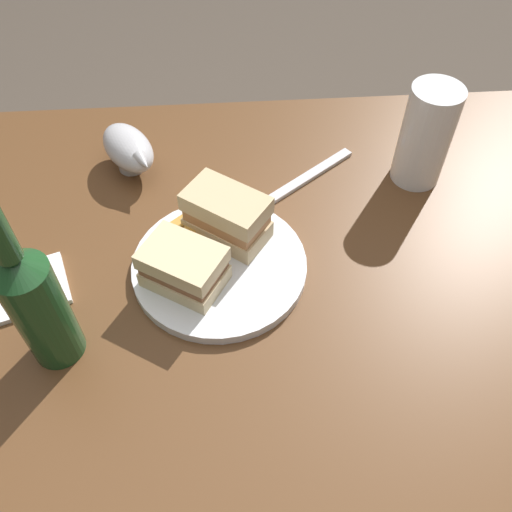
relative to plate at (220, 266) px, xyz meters
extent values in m
plane|color=#4C4238|center=(0.10, -0.01, -0.73)|extent=(6.00, 6.00, 0.00)
cube|color=brown|center=(0.10, -0.01, -0.37)|extent=(1.05, 0.80, 0.72)
cylinder|color=white|center=(0.00, 0.00, 0.00)|extent=(0.24, 0.24, 0.02)
cube|color=#CCB284|center=(0.01, 0.05, 0.02)|extent=(0.13, 0.12, 0.03)
cube|color=#B27A4C|center=(0.01, 0.05, 0.05)|extent=(0.12, 0.11, 0.02)
cube|color=#CCB284|center=(0.01, 0.05, 0.07)|extent=(0.13, 0.12, 0.03)
cube|color=beige|center=(-0.05, -0.03, 0.02)|extent=(0.13, 0.12, 0.02)
cube|color=#8C5B3D|center=(-0.05, -0.03, 0.04)|extent=(0.12, 0.11, 0.01)
cube|color=beige|center=(-0.05, -0.03, 0.06)|extent=(0.13, 0.12, 0.02)
cube|color=gold|center=(-0.06, 0.06, 0.02)|extent=(0.05, 0.05, 0.02)
cube|color=gold|center=(-0.02, 0.05, 0.02)|extent=(0.05, 0.02, 0.02)
cube|color=#B77F33|center=(-0.02, 0.04, 0.02)|extent=(0.04, 0.03, 0.02)
cylinder|color=white|center=(0.32, 0.17, 0.07)|extent=(0.08, 0.08, 0.16)
cylinder|color=gold|center=(0.32, 0.17, 0.05)|extent=(0.07, 0.07, 0.11)
cylinder|color=#B7B7BC|center=(-0.14, 0.22, 0.00)|extent=(0.04, 0.04, 0.02)
ellipsoid|color=#B7B7BC|center=(-0.14, 0.22, 0.03)|extent=(0.12, 0.14, 0.05)
ellipsoid|color=#381E0F|center=(-0.14, 0.22, 0.04)|extent=(0.10, 0.11, 0.02)
cone|color=#B7B7BC|center=(-0.11, 0.17, 0.04)|extent=(0.04, 0.04, 0.02)
cylinder|color=#19421E|center=(-0.20, -0.11, 0.07)|extent=(0.06, 0.06, 0.16)
cone|color=#19421E|center=(-0.20, -0.11, 0.16)|extent=(0.06, 0.06, 0.02)
cube|color=white|center=(-0.27, -0.02, 0.00)|extent=(0.13, 0.12, 0.01)
cube|color=silver|center=(0.15, 0.18, 0.00)|extent=(0.15, 0.12, 0.01)
camera|label=1|loc=(0.02, -0.47, 0.61)|focal=38.54mm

